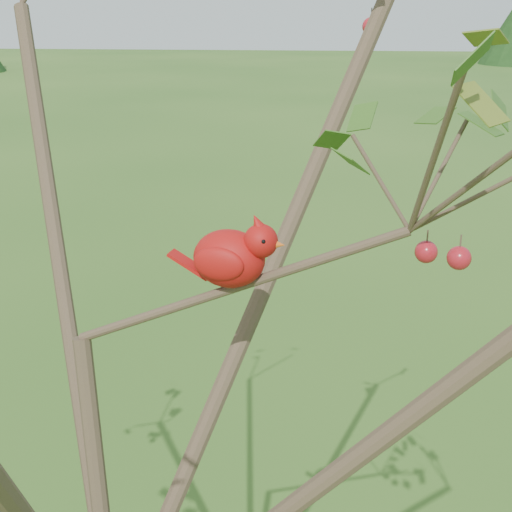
% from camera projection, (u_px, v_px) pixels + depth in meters
% --- Properties ---
extents(crabapple_tree, '(2.35, 2.05, 2.95)m').
position_uv_depth(crabapple_tree, '(93.00, 280.00, 1.19)').
color(crabapple_tree, '#403122').
rests_on(crabapple_tree, ground).
extents(cardinal, '(0.22, 0.13, 0.15)m').
position_uv_depth(cardinal, '(233.00, 256.00, 1.26)').
color(cardinal, '#9D0F0D').
rests_on(cardinal, ground).
extents(distant_trees, '(36.93, 16.17, 3.40)m').
position_uv_depth(distant_trees, '(328.00, 33.00, 25.98)').
color(distant_trees, '#403122').
rests_on(distant_trees, ground).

